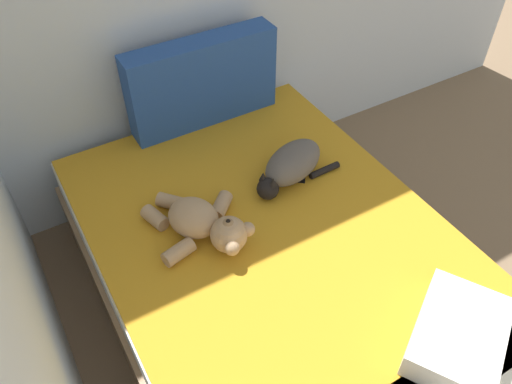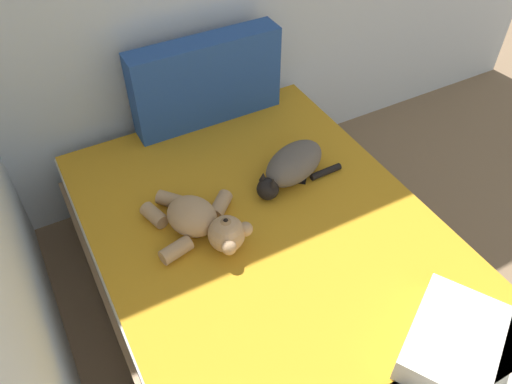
% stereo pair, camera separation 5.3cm
% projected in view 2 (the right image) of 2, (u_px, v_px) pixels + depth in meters
% --- Properties ---
extents(bed, '(1.42, 2.04, 0.51)m').
position_uv_depth(bed, '(276.00, 280.00, 2.26)').
color(bed, '#9E7A56').
rests_on(bed, ground_plane).
extents(patterned_cushion, '(0.78, 0.15, 0.45)m').
position_uv_depth(patterned_cushion, '(207.00, 81.00, 2.54)').
color(patterned_cushion, '#264C99').
rests_on(patterned_cushion, bed).
extents(cat, '(0.44, 0.30, 0.15)m').
position_uv_depth(cat, '(292.00, 166.00, 2.31)').
color(cat, '#59514C').
rests_on(cat, bed).
extents(teddy_bear, '(0.40, 0.49, 0.16)m').
position_uv_depth(teddy_bear, '(202.00, 222.00, 2.07)').
color(teddy_bear, tan).
rests_on(teddy_bear, bed).
extents(cell_phone, '(0.15, 0.16, 0.01)m').
position_uv_depth(cell_phone, '(300.00, 172.00, 2.38)').
color(cell_phone, black).
rests_on(cell_phone, bed).
extents(throw_pillow, '(0.49, 0.45, 0.11)m').
position_uv_depth(throw_pillow, '(453.00, 342.00, 1.70)').
color(throw_pillow, white).
rests_on(throw_pillow, bed).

